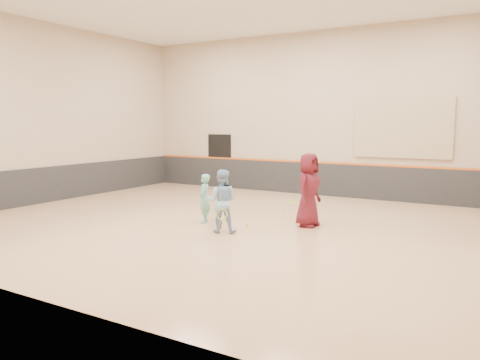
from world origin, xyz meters
The scene contains 14 objects.
room centered at (0.00, 0.00, 0.81)m, with size 15.04×12.04×6.22m.
wainscot_back centered at (0.00, 5.97, 0.60)m, with size 14.90×0.04×1.20m, color #232326.
wainscot_left centered at (-7.47, 0.00, 0.60)m, with size 0.04×11.90×1.20m, color #232326.
accent_stripe centered at (0.00, 5.96, 1.22)m, with size 14.90×0.03×0.06m, color #D85914.
acoustic_panel centered at (2.80, 5.95, 2.50)m, with size 3.20×0.08×2.00m, color tan.
doorway centered at (-4.50, 5.98, 1.10)m, with size 1.10×0.05×2.20m, color black.
girl centered at (-1.02, -0.17, 0.66)m, with size 0.48×0.32×1.32m, color #6AB7AE.
instructor centered at (-0.02, -0.86, 0.78)m, with size 0.76×0.59×1.55m, color #8DB1DA.
young_man centered at (1.54, 0.86, 0.96)m, with size 0.93×0.61×1.91m, color #591520.
held_racket centered at (0.23, -1.25, 0.54)m, with size 0.38×0.38×0.51m, color #B5D02D, non-canonical shape.
spare_racket centered at (-0.35, 4.11, 0.06)m, with size 0.70×0.70×0.11m, color #A4CD2D, non-canonical shape.
ball_under_racket centered at (0.20, 0.03, 0.03)m, with size 0.07×0.07×0.07m, color #D0E735.
ball_in_hand centered at (1.66, 0.68, 1.15)m, with size 0.07×0.07×0.07m, color #C8DB33.
ball_beside_spare centered at (0.17, 2.26, 0.03)m, with size 0.07×0.07×0.07m, color #D3E635.
Camera 1 is at (6.07, -10.35, 2.68)m, focal length 35.00 mm.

